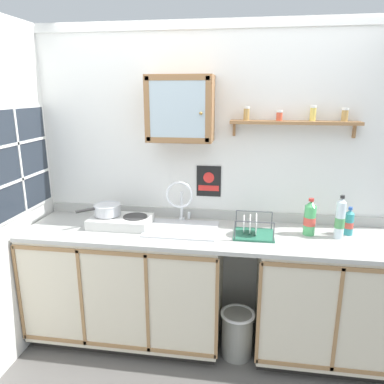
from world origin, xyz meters
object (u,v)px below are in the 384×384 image
object	(u,v)px
bottle_detergent_teal_1	(349,223)
wall_cabinet	(180,109)
bottle_water_clear_0	(340,219)
bottle_soda_green_2	(310,219)
hot_plate_stove	(121,221)
trash_bin	(237,333)
sink	(181,230)
dish_rack	(253,230)
saucepan	(107,209)
warning_sign	(209,181)

from	to	relation	value
bottle_detergent_teal_1	wall_cabinet	size ratio (longest dim) A/B	0.43
bottle_water_clear_0	bottle_soda_green_2	distance (m)	0.21
bottle_soda_green_2	wall_cabinet	size ratio (longest dim) A/B	0.56
hot_plate_stove	bottle_water_clear_0	world-z (taller)	bottle_water_clear_0
wall_cabinet	trash_bin	world-z (taller)	wall_cabinet
sink	bottle_soda_green_2	distance (m)	0.96
hot_plate_stove	bottle_soda_green_2	size ratio (longest dim) A/B	1.69
dish_rack	trash_bin	distance (m)	0.82
bottle_soda_green_2	saucepan	bearing A→B (deg)	-179.31
bottle_detergent_teal_1	trash_bin	world-z (taller)	bottle_detergent_teal_1
hot_plate_stove	bottle_detergent_teal_1	xyz separation A→B (m)	(1.72, 0.08, 0.05)
warning_sign	trash_bin	world-z (taller)	warning_sign
warning_sign	sink	bearing A→B (deg)	-123.53
warning_sign	saucepan	bearing A→B (deg)	-161.30
sink	warning_sign	world-z (taller)	warning_sign
hot_plate_stove	warning_sign	world-z (taller)	warning_sign
sink	wall_cabinet	bearing A→B (deg)	100.31
wall_cabinet	warning_sign	world-z (taller)	wall_cabinet
dish_rack	wall_cabinet	xyz separation A→B (m)	(-0.57, 0.20, 0.86)
sink	bottle_detergent_teal_1	xyz separation A→B (m)	(1.24, 0.07, 0.10)
sink	hot_plate_stove	size ratio (longest dim) A/B	1.15
dish_rack	wall_cabinet	world-z (taller)	wall_cabinet
hot_plate_stove	bottle_water_clear_0	distance (m)	1.64
dish_rack	trash_bin	xyz separation A→B (m)	(-0.08, -0.10, -0.81)
bottle_water_clear_0	wall_cabinet	distance (m)	1.41
saucepan	bottle_water_clear_0	size ratio (longest dim) A/B	0.93
trash_bin	bottle_soda_green_2	bearing A→B (deg)	20.11
bottle_soda_green_2	dish_rack	size ratio (longest dim) A/B	0.95
saucepan	bottle_soda_green_2	bearing A→B (deg)	0.69
bottle_soda_green_2	warning_sign	xyz separation A→B (m)	(-0.77, 0.24, 0.19)
hot_plate_stove	bottle_soda_green_2	xyz separation A→B (m)	(1.43, 0.04, 0.09)
bottle_soda_green_2	trash_bin	size ratio (longest dim) A/B	0.75
warning_sign	trash_bin	xyz separation A→B (m)	(0.28, -0.42, -1.09)
bottle_detergent_teal_1	warning_sign	bearing A→B (deg)	169.47
hot_plate_stove	trash_bin	xyz separation A→B (m)	(0.94, -0.14, -0.81)
hot_plate_stove	wall_cabinet	size ratio (longest dim) A/B	0.95
wall_cabinet	trash_bin	distance (m)	1.76
sink	hot_plate_stove	world-z (taller)	sink
bottle_soda_green_2	dish_rack	distance (m)	0.43
hot_plate_stove	saucepan	distance (m)	0.15
saucepan	sink	bearing A→B (deg)	-0.81
saucepan	warning_sign	world-z (taller)	warning_sign
bottle_soda_green_2	wall_cabinet	distance (m)	1.25
bottle_water_clear_0	trash_bin	xyz separation A→B (m)	(-0.70, -0.15, -0.91)
hot_plate_stove	bottle_detergent_teal_1	size ratio (longest dim) A/B	2.23
bottle_soda_green_2	dish_rack	bearing A→B (deg)	-169.17
saucepan	hot_plate_stove	bearing A→B (deg)	-9.33
bottle_soda_green_2	wall_cabinet	world-z (taller)	wall_cabinet
dish_rack	trash_bin	size ratio (longest dim) A/B	0.78
saucepan	dish_rack	distance (m)	1.14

